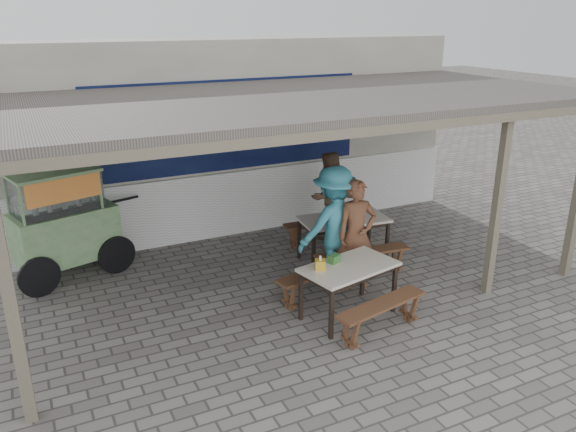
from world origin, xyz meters
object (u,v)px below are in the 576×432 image
Objects in this scene: bench_left_wall at (326,227)px; patron_street_side at (356,235)px; bench_right_wall at (319,278)px; condiment_bowl at (338,218)px; bench_left_street at (362,257)px; table_right at (349,271)px; patron_wall_side at (328,196)px; vendor_cart at (63,220)px; donation_box at (334,259)px; tissue_box at (320,265)px; condiment_jar at (355,210)px; table_left at (343,222)px; bench_right_street at (381,311)px; patron_right_table at (335,225)px.

bench_left_wall is 1.75m from patron_street_side.
condiment_bowl reaches higher than bench_right_wall.
bench_left_wall is 0.85m from condiment_bowl.
bench_left_street is 0.92× the size of patron_street_side.
patron_wall_side reaches higher than table_right.
vendor_cart reaches higher than donation_box.
vendor_cart is 1.21× the size of patron_street_side.
patron_wall_side reaches higher than tissue_box.
condiment_jar reaches higher than bench_left_street.
bench_right_wall is (-0.95, -0.32, -0.01)m from bench_left_street.
donation_box is at bearing -102.55° from bench_right_wall.
table_left reaches higher than bench_right_street.
bench_right_wall is at bearing 62.02° from tissue_box.
tissue_box is (-0.41, 0.07, 0.15)m from table_right.
condiment_bowl is at bearing -98.67° from bench_left_wall.
tissue_box reaches higher than bench_right_wall.
donation_box is at bearing 115.57° from table_right.
condiment_jar is (0.85, 0.75, -0.12)m from patron_right_table.
bench_left_street is 0.74m from patron_right_table.
table_left is 1.49m from bench_right_wall.
vendor_cart reaches higher than patron_street_side.
tissue_box is 1.97m from condiment_bowl.
bench_left_street and bench_right_wall have the same top height.
donation_box reaches higher than bench_right_street.
patron_right_table is at bearing 129.49° from patron_street_side.
bench_left_wall is 0.76m from condiment_jar.
vendor_cart is 4.10m from tissue_box.
bench_left_street is 9.30× the size of donation_box.
bench_right_street is 1.47m from patron_street_side.
patron_wall_side is at bearing -119.60° from patron_right_table.
bench_right_wall is 0.77m from tissue_box.
vendor_cart reaches higher than patron_wall_side.
patron_wall_side is at bearing 60.22° from bench_right_street.
bench_right_wall is at bearing -131.59° from condiment_bowl.
vendor_cart reaches higher than tissue_box.
bench_left_wall is 0.85× the size of patron_right_table.
tissue_box reaches higher than bench_left_wall.
patron_right_table is at bearing 44.14° from patron_wall_side.
patron_street_side reaches higher than table_left.
patron_street_side reaches higher than bench_right_wall.
condiment_bowl is at bearing 82.59° from patron_street_side.
bench_left_street is 1.28m from table_right.
bench_left_wall is 0.76× the size of vendor_cart.
bench_left_wall is (0.15, 1.41, 0.00)m from bench_left_street.
bench_left_street is 1.81m from patron_wall_side.
vendor_cart is 4.47m from patron_street_side.
bench_left_wall is at bearing 62.07° from bench_right_street.
tissue_box is at bearing -61.43° from vendor_cart.
patron_wall_side reaches higher than bench_right_wall.
table_left is at bearing 59.07° from bench_right_street.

